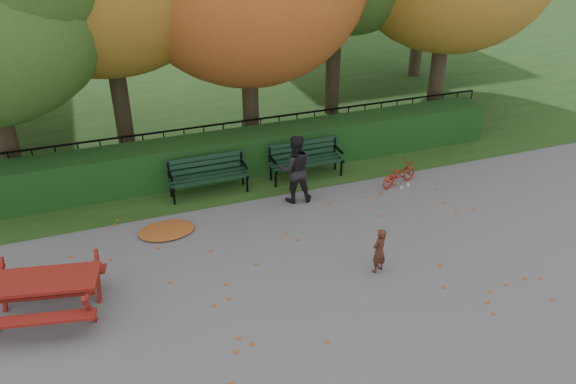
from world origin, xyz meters
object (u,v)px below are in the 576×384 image
object	(u,v)px
bench_left	(208,173)
bicycle	(399,174)
adult	(295,169)
bench_right	(305,157)
child	(379,251)
picnic_table	(43,287)

from	to	relation	value
bench_left	bicycle	size ratio (longest dim) A/B	1.69
adult	bench_right	bearing A→B (deg)	-111.96
bench_left	child	size ratio (longest dim) A/B	1.98
bicycle	picnic_table	bearing A→B (deg)	87.85
bench_right	child	xyz separation A→B (m)	(-0.14, -4.03, -0.07)
child	adult	size ratio (longest dim) A/B	0.57
picnic_table	bench_left	bearing A→B (deg)	54.57
bench_right	bicycle	xyz separation A→B (m)	(1.94, -1.16, -0.24)
picnic_table	adult	size ratio (longest dim) A/B	1.28
bench_right	bicycle	distance (m)	2.28
bench_right	adult	distance (m)	1.23
bench_right	bicycle	bearing A→B (deg)	-30.85
bench_left	bicycle	xyz separation A→B (m)	(4.34, -1.16, -0.24)
picnic_table	child	world-z (taller)	child
child	adult	xyz separation A→B (m)	(-0.50, 3.02, 0.34)
adult	picnic_table	bearing A→B (deg)	33.75
bench_left	child	distance (m)	4.62
child	bench_left	bearing A→B (deg)	-83.57
bench_left	bicycle	bearing A→B (deg)	-14.96
bench_right	child	size ratio (longest dim) A/B	1.98
child	picnic_table	bearing A→B (deg)	-30.64
picnic_table	bicycle	xyz separation A→B (m)	(7.80, 2.08, -0.31)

